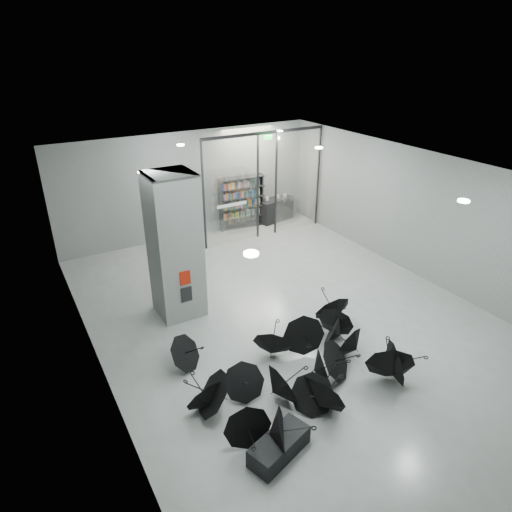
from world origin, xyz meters
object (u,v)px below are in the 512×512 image
bookshelf (241,202)px  shop_counter (275,209)px  bench (279,446)px  umbrella_cluster (303,372)px  column (175,247)px

bookshelf → shop_counter: bearing=4.7°
bench → shop_counter: bearing=40.1°
bench → umbrella_cluster: (1.51, 1.37, 0.10)m
bench → column: bearing=69.7°
bookshelf → umbrella_cluster: (-3.29, -8.91, -0.74)m
shop_counter → umbrella_cluster: bearing=-131.1°
column → bookshelf: size_ratio=1.92×
bench → bookshelf: (4.80, 10.28, 0.84)m
bench → bookshelf: 11.38m
bookshelf → umbrella_cluster: bookshelf is taller
bookshelf → bench: bearing=-107.6°
column → bench: column is taller
bookshelf → umbrella_cluster: size_ratio=0.39×
bench → umbrella_cluster: umbrella_cluster is taller
umbrella_cluster → bookshelf: bearing=69.7°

